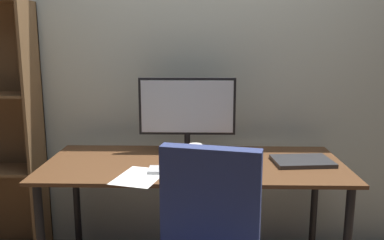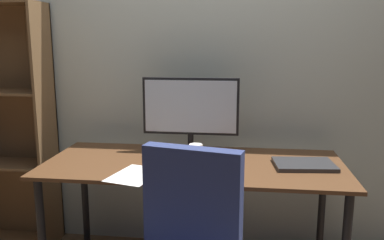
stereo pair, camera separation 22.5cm
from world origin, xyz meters
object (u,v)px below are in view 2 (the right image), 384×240
(mouse, at_px, (212,170))
(laptop, at_px, (304,164))
(monitor, at_px, (191,110))
(coffee_mug, at_px, (196,152))
(desk, at_px, (194,176))
(bookshelf, at_px, (7,129))
(keyboard, at_px, (173,170))

(mouse, height_order, laptop, mouse)
(monitor, height_order, coffee_mug, monitor)
(desk, distance_m, bookshelf, 1.40)
(bookshelf, bearing_deg, monitor, -6.20)
(keyboard, distance_m, mouse, 0.21)
(monitor, xyz_separation_m, coffee_mug, (0.05, -0.18, -0.22))
(laptop, bearing_deg, coffee_mug, 171.17)
(coffee_mug, distance_m, laptop, 0.60)
(desk, bearing_deg, monitor, 101.70)
(keyboard, height_order, bookshelf, bookshelf)
(desk, height_order, bookshelf, bookshelf)
(keyboard, bearing_deg, desk, 63.54)
(bookshelf, bearing_deg, keyboard, -22.99)
(keyboard, distance_m, bookshelf, 1.36)
(coffee_mug, relative_size, bookshelf, 0.06)
(keyboard, xyz_separation_m, coffee_mug, (0.10, 0.21, 0.04))
(monitor, bearing_deg, desk, -78.30)
(monitor, height_order, keyboard, monitor)
(desk, xyz_separation_m, monitor, (-0.05, 0.22, 0.34))
(laptop, bearing_deg, keyboard, -171.45)
(keyboard, xyz_separation_m, laptop, (0.70, 0.18, 0.00))
(desk, relative_size, monitor, 2.87)
(desk, distance_m, mouse, 0.23)
(bookshelf, bearing_deg, mouse, -19.91)
(laptop, bearing_deg, desk, 174.72)
(mouse, distance_m, bookshelf, 1.55)
(monitor, relative_size, keyboard, 2.02)
(mouse, distance_m, laptop, 0.52)
(keyboard, relative_size, coffee_mug, 3.02)
(mouse, xyz_separation_m, coffee_mug, (-0.11, 0.21, 0.03))
(coffee_mug, bearing_deg, laptop, -3.34)
(keyboard, bearing_deg, laptop, 15.19)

